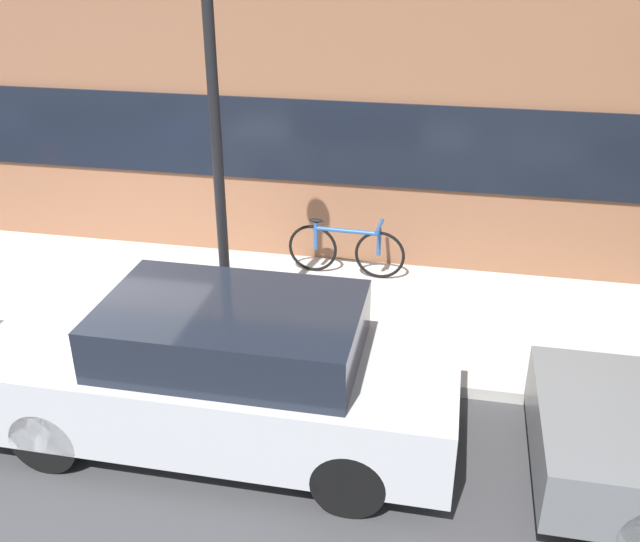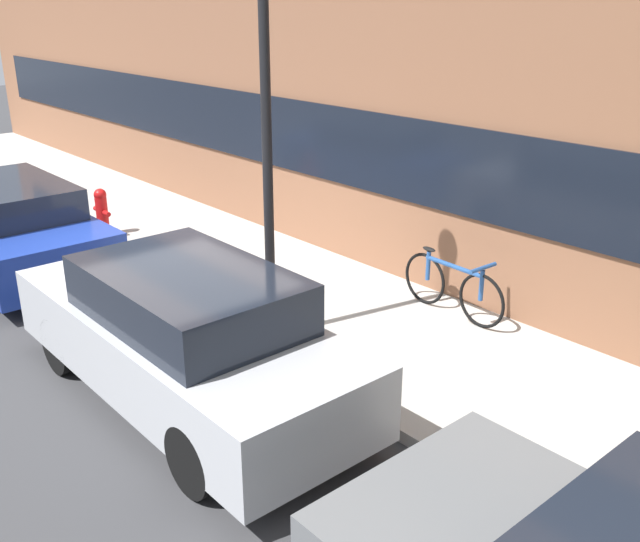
# 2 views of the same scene
# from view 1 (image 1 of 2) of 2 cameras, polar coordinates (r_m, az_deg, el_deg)

# --- Properties ---
(ground_plane) EXTENTS (56.00, 56.00, 0.00)m
(ground_plane) POSITION_cam_1_polar(r_m,az_deg,el_deg) (8.60, -18.86, -6.24)
(ground_plane) COLOR #38383A
(sidewalk_strip) EXTENTS (28.00, 2.79, 0.13)m
(sidewalk_strip) POSITION_cam_1_polar(r_m,az_deg,el_deg) (9.63, -15.00, -1.63)
(sidewalk_strip) COLOR #B2AFA8
(sidewalk_strip) RESTS_ON ground_plane
(parked_car_silver) EXTENTS (4.35, 1.63, 1.44)m
(parked_car_silver) POSITION_cam_1_polar(r_m,az_deg,el_deg) (6.61, -7.95, -8.07)
(parked_car_silver) COLOR #B2B5BA
(parked_car_silver) RESTS_ON ground_plane
(bicycle) EXTENTS (1.58, 0.44, 0.77)m
(bicycle) POSITION_cam_1_polar(r_m,az_deg,el_deg) (9.46, 2.12, 1.82)
(bicycle) COLOR black
(bicycle) RESTS_ON sidewalk_strip
(lamp_post) EXTENTS (0.32, 0.32, 4.42)m
(lamp_post) POSITION_cam_1_polar(r_m,az_deg,el_deg) (7.07, -8.50, 13.32)
(lamp_post) COLOR black
(lamp_post) RESTS_ON sidewalk_strip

